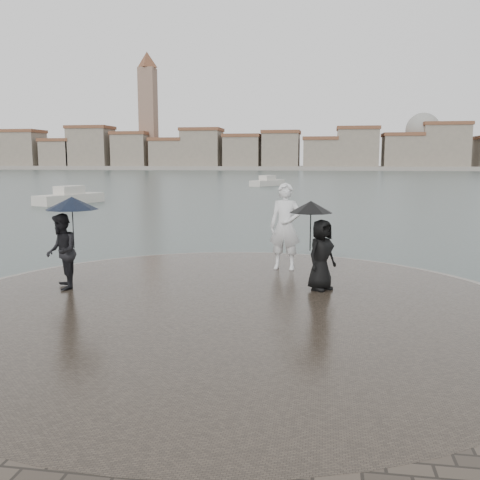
# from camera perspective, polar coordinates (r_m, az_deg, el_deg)

# --- Properties ---
(ground) EXTENTS (400.00, 400.00, 0.00)m
(ground) POSITION_cam_1_polar(r_m,az_deg,el_deg) (7.61, -5.96, -16.34)
(ground) COLOR #2B3835
(ground) RESTS_ON ground
(kerb_ring) EXTENTS (12.50, 12.50, 0.32)m
(kerb_ring) POSITION_cam_1_polar(r_m,az_deg,el_deg) (10.76, -1.10, -7.84)
(kerb_ring) COLOR gray
(kerb_ring) RESTS_ON ground
(quay_tip) EXTENTS (11.90, 11.90, 0.36)m
(quay_tip) POSITION_cam_1_polar(r_m,az_deg,el_deg) (10.75, -1.11, -7.73)
(quay_tip) COLOR #2D261E
(quay_tip) RESTS_ON ground
(statue) EXTENTS (0.87, 0.62, 2.25)m
(statue) POSITION_cam_1_polar(r_m,az_deg,el_deg) (13.90, 4.86, 1.45)
(statue) COLOR white
(statue) RESTS_ON quay_tip
(visitor_left) EXTENTS (1.30, 1.18, 2.04)m
(visitor_left) POSITION_cam_1_polar(r_m,az_deg,el_deg) (12.31, -18.21, 0.29)
(visitor_left) COLOR black
(visitor_left) RESTS_ON quay_tip
(visitor_right) EXTENTS (1.16, 1.04, 1.95)m
(visitor_right) POSITION_cam_1_polar(r_m,az_deg,el_deg) (11.78, 8.35, -0.08)
(visitor_right) COLOR black
(visitor_right) RESTS_ON quay_tip
(far_skyline) EXTENTS (260.00, 20.00, 37.00)m
(far_skyline) POSITION_cam_1_polar(r_m,az_deg,el_deg) (167.58, 6.40, 9.34)
(far_skyline) COLOR gray
(far_skyline) RESTS_ON ground
(boats) EXTENTS (41.18, 34.72, 1.50)m
(boats) POSITION_cam_1_polar(r_m,az_deg,el_deg) (49.80, 6.52, 5.27)
(boats) COLOR beige
(boats) RESTS_ON ground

